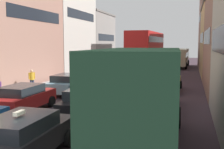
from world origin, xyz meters
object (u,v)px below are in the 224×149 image
removalist_box_truck (142,95)px  pedestrian_mid_sidewalk (32,78)px  wagon_right_lane_far (167,81)px  bus_far_queue_secondary (179,56)px  hatchback_centre_lane_third (114,84)px  sedan_left_lane_third (68,83)px  coupe_centre_lane_fourth (128,77)px  bus_mid_queue_primary (146,51)px  sedan_right_lane_behind_truck (159,94)px  taxi_centre_lane_front (23,136)px  wagon_left_lane_second (23,98)px  sedan_centre_lane_second (87,101)px

removalist_box_truck → pedestrian_mid_sidewalk: bearing=43.7°
wagon_right_lane_far → bus_far_queue_secondary: 22.95m
removalist_box_truck → hatchback_centre_lane_third: 10.57m
sedan_left_lane_third → coupe_centre_lane_fourth: 6.21m
bus_far_queue_secondary → pedestrian_mid_sidewalk: size_ratio=6.37×
bus_far_queue_secondary → coupe_centre_lane_fourth: bearing=172.3°
bus_mid_queue_primary → sedan_right_lane_behind_truck: bearing=-165.8°
sedan_right_lane_behind_truck → bus_mid_queue_primary: bearing=12.2°
sedan_left_lane_third → bus_mid_queue_primary: 14.34m
hatchback_centre_lane_third → bus_mid_queue_primary: (0.25, 13.28, 2.03)m
taxi_centre_lane_front → bus_mid_queue_primary: (0.00, 24.94, 2.03)m
sedan_left_lane_third → wagon_left_lane_second: bearing=177.1°
taxi_centre_lane_front → bus_far_queue_secondary: size_ratio=0.41×
sedan_centre_lane_second → removalist_box_truck: bearing=-140.8°
removalist_box_truck → sedan_centre_lane_second: size_ratio=1.77×
removalist_box_truck → coupe_centre_lane_fourth: (-3.78, 14.55, -1.18)m
sedan_left_lane_third → bus_far_queue_secondary: 27.29m
bus_mid_queue_primary → hatchback_centre_lane_third: bearing=-178.6°
wagon_left_lane_second → bus_mid_queue_primary: 19.82m
bus_far_queue_secondary → pedestrian_mid_sidewalk: bearing=159.2°
wagon_left_lane_second → hatchback_centre_lane_third: size_ratio=0.98×
hatchback_centre_lane_third → bus_mid_queue_primary: size_ratio=0.42×
wagon_left_lane_second → bus_mid_queue_primary: bus_mid_queue_primary is taller
bus_far_queue_secondary → sedan_right_lane_behind_truck: bearing=-178.0°
sedan_left_lane_third → coupe_centre_lane_fourth: same height
sedan_left_lane_third → pedestrian_mid_sidewalk: (-3.59, 0.92, 0.15)m
removalist_box_truck → taxi_centre_lane_front: bearing=115.1°
sedan_left_lane_third → bus_mid_queue_primary: (3.71, 13.71, 2.03)m
bus_mid_queue_primary → wagon_left_lane_second: bearing=171.7°
sedan_left_lane_third → bus_mid_queue_primary: bus_mid_queue_primary is taller
removalist_box_truck → taxi_centre_lane_front: removalist_box_truck is taller
coupe_centre_lane_fourth → sedan_right_lane_behind_truck: bearing=-153.4°
removalist_box_truck → wagon_left_lane_second: removalist_box_truck is taller
removalist_box_truck → hatchback_centre_lane_third: removalist_box_truck is taller
coupe_centre_lane_fourth → wagon_right_lane_far: size_ratio=1.00×
wagon_right_lane_far → bus_mid_queue_primary: bearing=19.7°
removalist_box_truck → sedan_centre_lane_second: bearing=40.2°
coupe_centre_lane_fourth → sedan_right_lane_behind_truck: same height
taxi_centre_lane_front → coupe_centre_lane_fourth: (-0.26, 16.40, -0.00)m
sedan_left_lane_third → bus_mid_queue_primary: bearing=-17.9°
removalist_box_truck → wagon_right_lane_far: (-0.17, 12.81, -1.18)m
sedan_centre_lane_second → hatchback_centre_lane_third: (-0.22, 6.00, 0.00)m
sedan_left_lane_third → hatchback_centre_lane_third: bearing=-85.7°
bus_mid_queue_primary → pedestrian_mid_sidewalk: bus_mid_queue_primary is taller
hatchback_centre_lane_third → coupe_centre_lane_fourth: same height
hatchback_centre_lane_third → bus_far_queue_secondary: bearing=-11.3°
sedan_right_lane_behind_truck → wagon_right_lane_far: bearing=0.9°
taxi_centre_lane_front → wagon_left_lane_second: (-3.72, 5.58, -0.00)m
bus_far_queue_secondary → pedestrian_mid_sidewalk: (-10.57, -25.45, -0.81)m
sedan_left_lane_third → bus_far_queue_secondary: bus_far_queue_secondary is taller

